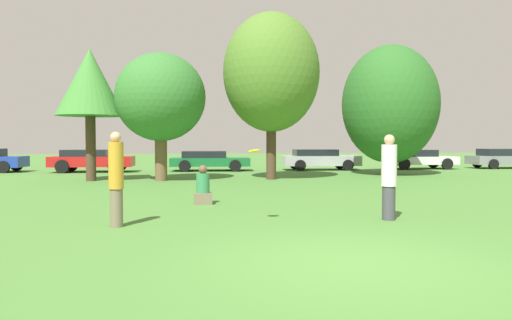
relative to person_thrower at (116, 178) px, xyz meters
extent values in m
plane|color=#477A33|center=(3.57, -3.40, -0.95)|extent=(120.00, 120.00, 0.00)
cylinder|color=#726651|center=(0.00, 0.00, -0.58)|extent=(0.25, 0.25, 0.75)
cylinder|color=#BF8C26|center=(0.00, 0.00, 0.25)|extent=(0.29, 0.29, 0.91)
sphere|color=tan|center=(0.00, 0.00, 0.80)|extent=(0.21, 0.21, 0.21)
cylinder|color=#3F3F47|center=(5.60, 0.00, -0.59)|extent=(0.28, 0.28, 0.72)
cylinder|color=silver|center=(5.60, 0.00, 0.21)|extent=(0.32, 0.32, 0.88)
sphere|color=tan|center=(5.60, 0.00, 0.75)|extent=(0.22, 0.22, 0.22)
cylinder|color=yellow|center=(2.71, -0.03, 0.52)|extent=(0.26, 0.26, 0.10)
cube|color=#726651|center=(1.81, 3.20, -0.80)|extent=(0.47, 0.39, 0.30)
cylinder|color=#337F4C|center=(1.81, 3.20, -0.39)|extent=(0.35, 0.35, 0.52)
sphere|color=brown|center=(1.81, 3.20, -0.03)|extent=(0.23, 0.23, 0.23)
cylinder|color=#473323|center=(-2.53, 11.53, 0.42)|extent=(0.41, 0.41, 2.74)
cone|color=#3D7F33|center=(-2.53, 11.53, 3.19)|extent=(2.81, 2.81, 2.81)
cylinder|color=brown|center=(0.39, 11.17, 0.29)|extent=(0.51, 0.51, 2.49)
ellipsoid|color=#33702D|center=(0.39, 11.17, 2.58)|extent=(3.78, 3.78, 3.70)
cylinder|color=#473323|center=(5.14, 11.25, 0.81)|extent=(0.43, 0.43, 3.52)
ellipsoid|color=#4C7528|center=(5.14, 11.25, 3.72)|extent=(4.20, 4.20, 5.19)
cylinder|color=brown|center=(11.48, 13.15, 0.15)|extent=(0.39, 0.39, 2.21)
ellipsoid|color=#286023|center=(11.48, 13.15, 2.55)|extent=(4.73, 4.73, 5.83)
cylinder|color=black|center=(-7.92, 19.23, -0.63)|extent=(0.65, 0.21, 0.64)
cylinder|color=black|center=(-8.01, 17.45, -0.63)|extent=(0.65, 0.21, 0.64)
cube|color=red|center=(-3.55, 17.65, -0.37)|extent=(4.41, 1.96, 0.56)
cube|color=black|center=(-3.87, 17.66, 0.08)|extent=(2.45, 1.66, 0.36)
cylinder|color=black|center=(-2.16, 18.45, -0.60)|extent=(0.71, 0.25, 0.70)
cylinder|color=black|center=(-2.25, 16.70, -0.60)|extent=(0.71, 0.25, 0.70)
cylinder|color=black|center=(-4.84, 18.59, -0.60)|extent=(0.71, 0.25, 0.70)
cylinder|color=black|center=(-4.93, 16.84, -0.60)|extent=(0.71, 0.25, 0.70)
cube|color=#196633|center=(2.83, 17.80, -0.44)|extent=(4.52, 2.04, 0.47)
cube|color=black|center=(2.50, 17.82, -0.02)|extent=(2.51, 1.72, 0.38)
cylinder|color=black|center=(4.25, 18.65, -0.63)|extent=(0.66, 0.22, 0.65)
cylinder|color=black|center=(4.16, 16.82, -0.63)|extent=(0.66, 0.22, 0.65)
cylinder|color=black|center=(1.50, 18.78, -0.63)|extent=(0.66, 0.22, 0.65)
cylinder|color=black|center=(1.41, 16.96, -0.63)|extent=(0.66, 0.22, 0.65)
cube|color=#B2B2B7|center=(9.26, 17.65, -0.41)|extent=(4.51, 1.90, 0.56)
cube|color=black|center=(8.92, 17.67, 0.06)|extent=(2.51, 1.60, 0.37)
cylinder|color=black|center=(10.67, 18.43, -0.64)|extent=(0.64, 0.20, 0.63)
cylinder|color=black|center=(10.59, 16.74, -0.64)|extent=(0.64, 0.20, 0.63)
cylinder|color=black|center=(7.92, 18.56, -0.64)|extent=(0.64, 0.20, 0.63)
cylinder|color=black|center=(7.84, 16.88, -0.64)|extent=(0.64, 0.20, 0.63)
cube|color=silver|center=(15.46, 17.81, -0.43)|extent=(4.31, 1.97, 0.47)
cube|color=black|center=(15.14, 17.83, 0.01)|extent=(2.40, 1.67, 0.40)
cylinder|color=black|center=(16.81, 18.63, -0.62)|extent=(0.68, 0.22, 0.67)
cylinder|color=black|center=(16.72, 16.86, -0.62)|extent=(0.68, 0.22, 0.67)
cylinder|color=black|center=(14.19, 18.76, -0.62)|extent=(0.68, 0.22, 0.67)
cylinder|color=black|center=(14.11, 16.99, -0.62)|extent=(0.68, 0.22, 0.67)
cube|color=slate|center=(21.18, 17.66, -0.44)|extent=(4.68, 1.96, 0.52)
cube|color=black|center=(20.83, 17.68, 0.04)|extent=(2.60, 1.65, 0.43)
cylinder|color=black|center=(19.80, 18.60, -0.65)|extent=(0.62, 0.23, 0.61)
cylinder|color=black|center=(19.71, 16.87, -0.65)|extent=(0.62, 0.23, 0.61)
camera|label=1|loc=(1.27, -9.74, 0.72)|focal=34.15mm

